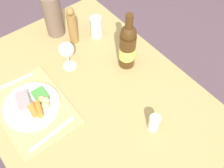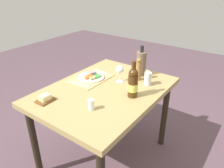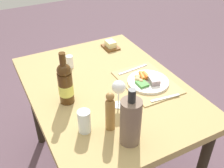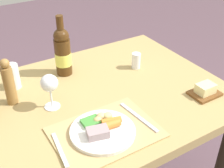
# 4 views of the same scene
# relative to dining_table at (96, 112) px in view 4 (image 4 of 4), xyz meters

# --- Properties ---
(dining_table) EXTENTS (1.17, 0.87, 0.77)m
(dining_table) POSITION_rel_dining_table_xyz_m (0.00, 0.00, 0.00)
(dining_table) COLOR tan
(dining_table) RESTS_ON ground_plane
(placemat) EXTENTS (0.39, 0.28, 0.01)m
(placemat) POSITION_rel_dining_table_xyz_m (-0.08, -0.23, 0.09)
(placemat) COLOR tan
(placemat) RESTS_ON dining_table
(dinner_plate) EXTENTS (0.24, 0.24, 0.04)m
(dinner_plate) POSITION_rel_dining_table_xyz_m (-0.09, -0.23, 0.11)
(dinner_plate) COLOR white
(dinner_plate) RESTS_ON placemat
(fork) EXTENTS (0.04, 0.18, 0.00)m
(fork) POSITION_rel_dining_table_xyz_m (-0.26, -0.23, 0.10)
(fork) COLOR silver
(fork) RESTS_ON placemat
(knife) EXTENTS (0.04, 0.22, 0.00)m
(knife) POSITION_rel_dining_table_xyz_m (0.07, -0.23, 0.10)
(knife) COLOR silver
(knife) RESTS_ON placemat
(salt_shaker) EXTENTS (0.04, 0.04, 0.08)m
(salt_shaker) POSITION_rel_dining_table_xyz_m (0.30, 0.11, 0.13)
(salt_shaker) COLOR white
(salt_shaker) RESTS_ON dining_table
(pepper_mill) EXTENTS (0.05, 0.05, 0.21)m
(pepper_mill) POSITION_rel_dining_table_xyz_m (-0.32, 0.14, 0.19)
(pepper_mill) COLOR olive
(pepper_mill) RESTS_ON dining_table
(water_tumbler) EXTENTS (0.06, 0.06, 0.12)m
(water_tumbler) POSITION_rel_dining_table_xyz_m (-0.28, 0.25, 0.14)
(water_tumbler) COLOR silver
(water_tumbler) RESTS_ON dining_table
(wine_bottle) EXTENTS (0.08, 0.08, 0.30)m
(wine_bottle) POSITION_rel_dining_table_xyz_m (-0.03, 0.25, 0.21)
(wine_bottle) COLOR #462A10
(wine_bottle) RESTS_ON dining_table
(wine_glass) EXTENTS (0.07, 0.07, 0.15)m
(wine_glass) POSITION_rel_dining_table_xyz_m (-0.19, 0.02, 0.20)
(wine_glass) COLOR white
(wine_glass) RESTS_ON dining_table
(butter_dish) EXTENTS (0.13, 0.10, 0.05)m
(butter_dish) POSITION_rel_dining_table_xyz_m (0.42, -0.24, 0.11)
(butter_dish) COLOR brown
(butter_dish) RESTS_ON dining_table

